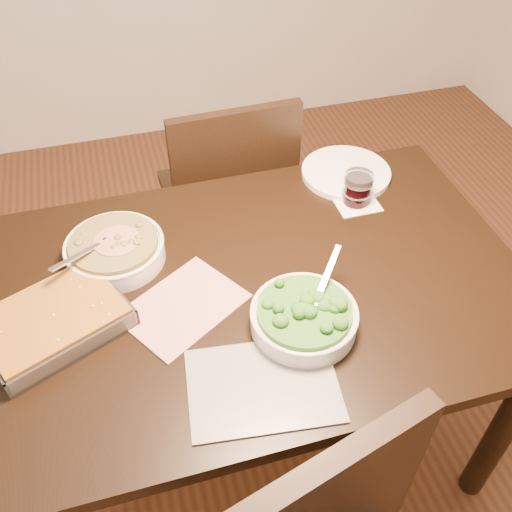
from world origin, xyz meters
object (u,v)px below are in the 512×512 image
dinner_plate (346,173)px  chair_far (229,195)px  stew_bowl (115,249)px  broccoli_bowl (304,317)px  table (252,307)px  baking_dish (54,321)px  wine_tumbler (358,188)px

dinner_plate → chair_far: (-0.31, 0.30, -0.25)m
stew_bowl → chair_far: size_ratio=0.28×
stew_bowl → broccoli_bowl: same height
broccoli_bowl → table: bearing=114.8°
baking_dish → dinner_plate: (0.88, 0.38, -0.02)m
table → baking_dish: size_ratio=3.65×
baking_dish → wine_tumbler: bearing=-7.7°
stew_bowl → dinner_plate: size_ratio=0.94×
chair_far → broccoli_bowl: bearing=86.8°
stew_bowl → wine_tumbler: bearing=4.0°
table → dinner_plate: (0.40, 0.36, 0.10)m
stew_bowl → broccoli_bowl: size_ratio=1.02×
table → dinner_plate: bearing=41.8°
table → dinner_plate: size_ratio=5.12×
baking_dish → chair_far: 0.93m
broccoli_bowl → chair_far: size_ratio=0.28×
dinner_plate → wine_tumbler: bearing=-99.8°
chair_far → baking_dish: bearing=47.6°
baking_dish → stew_bowl: bearing=27.0°
broccoli_bowl → dinner_plate: broccoli_bowl is taller
broccoli_bowl → chair_far: bearing=88.8°
broccoli_bowl → stew_bowl: bearing=138.7°
table → wine_tumbler: wine_tumbler is taller
dinner_plate → chair_far: 0.49m
broccoli_bowl → chair_far: chair_far is taller
stew_bowl → dinner_plate: (0.72, 0.18, -0.03)m
baking_dish → chair_far: bearing=26.0°
table → stew_bowl: (-0.32, 0.18, 0.13)m
dinner_plate → baking_dish: bearing=-156.9°
broccoli_bowl → wine_tumbler: wine_tumbler is taller
broccoli_bowl → dinner_plate: (0.32, 0.53, -0.02)m
wine_tumbler → dinner_plate: size_ratio=0.34×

